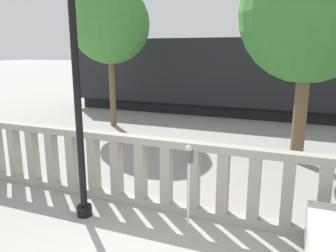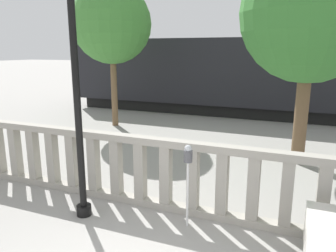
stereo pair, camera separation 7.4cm
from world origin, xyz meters
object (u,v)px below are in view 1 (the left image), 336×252
Objects in this scene: tree_left at (309,14)px; tree_right at (110,24)px; parking_meter at (189,163)px; train_far at (329,66)px.

tree_left reaches higher than tree_right.
tree_left reaches higher than parking_meter.
tree_left is 7.40m from tree_right.
tree_right is at bearing 164.19° from tree_left.
tree_left is (-2.03, -20.41, 2.22)m from train_far.
parking_meter is at bearing -111.32° from tree_left.
tree_right is at bearing -116.44° from train_far.
parking_meter is 25.12m from train_far.
tree_left is (1.72, 4.42, 2.78)m from parking_meter.
train_far is at bearing 81.41° from parking_meter.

